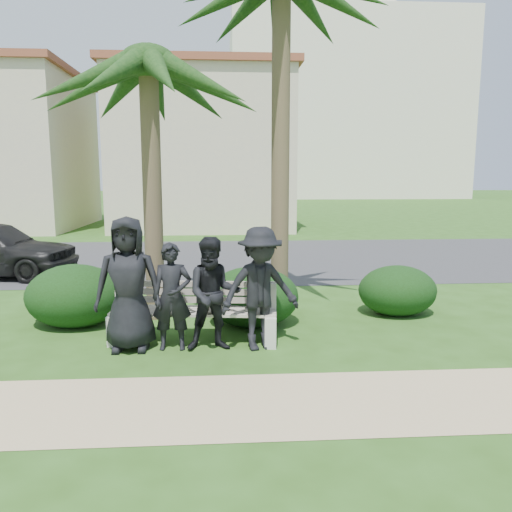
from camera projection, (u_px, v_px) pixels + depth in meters
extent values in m
plane|color=#294C15|center=(232.00, 348.00, 7.17)|extent=(160.00, 160.00, 0.00)
cube|color=tan|center=(235.00, 405.00, 5.40)|extent=(30.00, 1.60, 0.01)
cube|color=#2D2D30|center=(227.00, 258.00, 15.06)|extent=(160.00, 8.00, 0.01)
cube|color=beige|center=(204.00, 154.00, 24.29)|extent=(8.00, 8.00, 7.00)
cube|color=brown|center=(203.00, 76.00, 23.71)|extent=(8.40, 8.40, 0.30)
cube|color=#F4E8CC|center=(338.00, 113.00, 60.69)|extent=(26.00, 18.00, 20.00)
cube|color=#A19787|center=(193.00, 312.00, 7.35)|extent=(2.49, 0.81, 0.04)
cube|color=#A19787|center=(194.00, 292.00, 7.55)|extent=(2.44, 0.29, 0.29)
cube|color=beige|center=(116.00, 329.00, 7.32)|extent=(0.22, 0.57, 0.45)
cube|color=beige|center=(270.00, 326.00, 7.47)|extent=(0.22, 0.57, 0.45)
imported|color=black|center=(128.00, 284.00, 6.99)|extent=(0.94, 0.62, 1.90)
imported|color=black|center=(172.00, 297.00, 7.03)|extent=(0.56, 0.37, 1.53)
imported|color=black|center=(214.00, 294.00, 7.00)|extent=(0.83, 0.67, 1.62)
imported|color=black|center=(260.00, 289.00, 7.03)|extent=(1.26, 0.93, 1.76)
ellipsoid|color=black|center=(74.00, 292.00, 8.49)|extent=(1.54, 1.27, 1.00)
ellipsoid|color=black|center=(75.00, 294.00, 8.24)|extent=(1.60, 1.32, 1.04)
ellipsoid|color=black|center=(240.00, 296.00, 8.75)|extent=(1.13, 0.93, 0.74)
ellipsoid|color=black|center=(252.00, 295.00, 8.25)|extent=(1.54, 1.27, 1.00)
ellipsoid|color=black|center=(397.00, 289.00, 8.91)|extent=(1.39, 1.15, 0.91)
cylinder|color=brown|center=(152.00, 195.00, 8.39)|extent=(0.32, 0.32, 4.28)
cylinder|color=brown|center=(280.00, 151.00, 8.76)|extent=(0.32, 0.32, 5.76)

